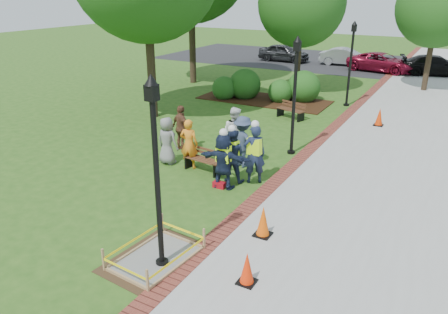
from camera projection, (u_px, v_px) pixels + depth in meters
The scene contains 34 objects.
ground at pixel (189, 199), 12.76m from camera, with size 100.00×100.00×0.00m, color #285116.
sidewalk at pixel (416, 132), 18.64m from camera, with size 6.00×60.00×0.02m, color #9E9E99.
brick_edging at pixel (340, 121), 20.11m from camera, with size 0.50×60.00×0.03m, color maroon.
mulch_bed at pixel (264, 100), 23.88m from camera, with size 7.00×3.00×0.05m, color #381E0F.
parking_lot at pixel (376, 65), 34.75m from camera, with size 36.00×12.00×0.01m, color black.
wet_concrete_pad at pixel (156, 251), 9.84m from camera, with size 1.90×2.44×0.55m.
bench_near at pixel (204, 165), 14.58m from camera, with size 1.45×0.64×0.76m.
bench_far at pixel (291, 114), 20.45m from camera, with size 1.49×0.88×0.76m.
cone_front at pixel (247, 269), 8.99m from camera, with size 0.38×0.38×0.74m.
cone_back at pixel (263, 222), 10.73m from camera, with size 0.41×0.41×0.82m.
cone_far at pixel (379, 117), 19.33m from camera, with size 0.41×0.41×0.81m.
toolbox at pixel (219, 185), 13.45m from camera, with size 0.38×0.21×0.19m, color #A60C1A.
lamp_near at pixel (156, 161), 8.85m from camera, with size 0.28×0.28×4.26m.
lamp_mid at pixel (295, 87), 15.37m from camera, with size 0.28×0.28×4.26m.
lamp_far at pixel (351, 58), 21.88m from camera, with size 0.28×0.28×4.26m.
tree_back at pixel (302, 3), 23.91m from camera, with size 4.82×4.82×7.39m.
tree_right at pixel (438, 7), 24.46m from camera, with size 4.55×4.55×7.04m.
shrub_a at pixel (224, 99), 24.19m from camera, with size 1.34×1.34×1.34m, color #214F16.
shrub_b at pixel (245, 98), 24.38m from camera, with size 1.75×1.75×1.75m, color #214F16.
shrub_c at pixel (280, 102), 23.53m from camera, with size 1.31×1.31×1.31m, color #214F16.
shrub_d at pixel (303, 101), 23.72m from camera, with size 1.78×1.78×1.78m, color #214F16.
shrub_e at pixel (277, 97), 24.58m from camera, with size 0.99×0.99×0.99m, color #214F16.
casual_person_a at pixel (167, 141), 15.05m from camera, with size 0.56×0.38×1.66m.
casual_person_b at pixel (189, 144), 14.65m from camera, with size 0.61×0.46×1.72m.
casual_person_c at pixel (235, 132), 15.67m from camera, with size 0.65×0.48×1.83m.
casual_person_d at pixel (181, 128), 16.26m from camera, with size 0.64×0.53×1.73m.
casual_person_e at pixel (243, 142), 14.78m from camera, with size 0.62×0.45×1.78m.
hivis_worker_a at pixel (224, 159), 13.14m from camera, with size 0.60×0.42×1.91m.
hivis_worker_b at pixel (254, 152), 13.51m from camera, with size 0.72×0.66×2.03m.
hivis_worker_c at pixel (232, 154), 13.60m from camera, with size 0.63×0.49×1.87m.
parked_car_a at pixel (283, 61), 36.34m from camera, with size 4.74×2.06×1.55m, color #29292C.
parked_car_b at pixel (345, 65), 34.51m from camera, with size 4.43×1.93×1.45m, color #9B9BA0.
parked_car_c at pixel (381, 72), 31.93m from camera, with size 4.50×1.96×1.47m, color maroon.
parked_car_d at pixel (434, 75), 30.60m from camera, with size 4.56×1.98×1.49m, color black.
Camera 1 is at (6.45, -9.51, 5.78)m, focal length 35.00 mm.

